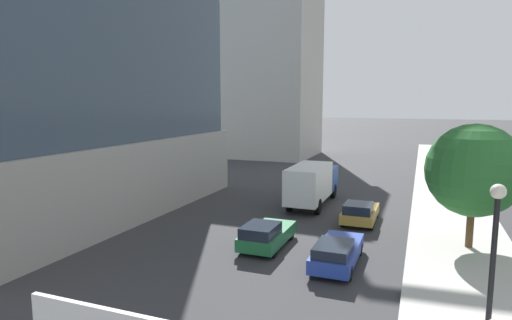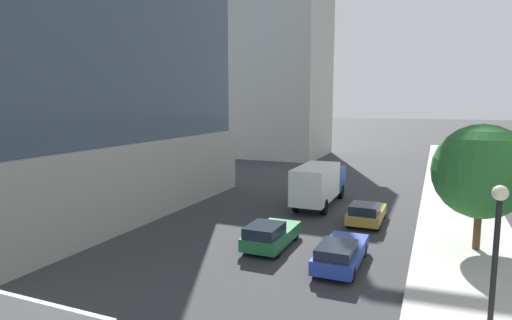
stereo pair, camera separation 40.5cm
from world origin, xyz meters
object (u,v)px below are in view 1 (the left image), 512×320
Objects in this scene: street_lamp at (494,241)px; car_gold at (360,212)px; car_green at (266,234)px; box_truck at (312,182)px; construction_building at (260,49)px; car_blue at (337,252)px; street_tree at (474,170)px.

car_gold is at bearing 113.11° from street_lamp.
street_lamp is at bearing -34.68° from car_green.
box_truck is at bearing 119.95° from street_lamp.
street_lamp is 1.19× the size of car_green.
car_green is 9.88m from box_truck.
construction_building reaches higher than box_truck.
construction_building is at bearing 115.72° from car_blue.
car_blue is 11.76m from box_truck.
car_gold is 7.49m from car_green.
construction_building is 7.66× the size of car_blue.
street_tree is at bearing 38.67° from car_blue.
car_blue is at bearing -90.00° from car_gold.
box_truck reaches higher than car_green.
car_gold is 5.31m from box_truck.
car_green is (-9.81, -3.51, -3.42)m from street_tree.
street_tree is at bearing -32.78° from box_truck.
car_gold is at bearing 90.00° from car_blue.
car_gold is 0.53× the size of box_truck.
construction_building is at bearing 126.13° from street_tree.
construction_building is 7.08× the size of street_lamp.
street_lamp reaches higher than car_blue.
car_green is at bearing 162.76° from car_blue.
construction_building is 42.16m from street_tree.
construction_building is at bearing 118.13° from box_truck.
car_gold is (18.15, -30.08, -14.02)m from construction_building.
street_lamp is at bearing -60.05° from box_truck.
street_tree is (24.06, -32.96, -10.60)m from construction_building.
construction_building reaches higher than street_lamp.
street_lamp is 0.80× the size of street_tree.
car_green reaches higher than car_gold.
street_tree is at bearing -26.02° from car_gold.
street_tree reaches higher than street_lamp.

